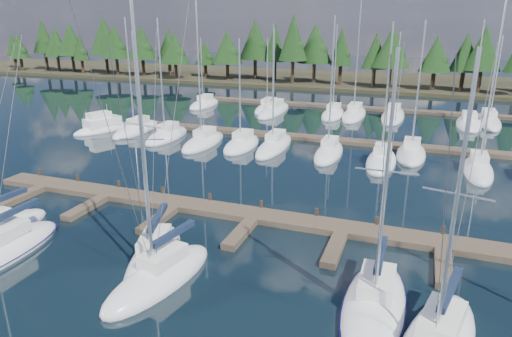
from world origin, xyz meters
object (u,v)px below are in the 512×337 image
at_px(front_sailboat_1, 1,252).
at_px(front_sailboat_2, 160,276).
at_px(motor_yacht_left, 103,127).
at_px(front_sailboat_4, 374,305).
at_px(front_sailboat_3, 154,260).
at_px(main_dock, 253,219).

distance_m(front_sailboat_1, front_sailboat_2, 10.18).
xyz_separation_m(front_sailboat_1, motor_yacht_left, (-14.14, 27.48, 0.16)).
xyz_separation_m(front_sailboat_2, front_sailboat_4, (10.83, 1.36, -0.04)).
distance_m(front_sailboat_3, front_sailboat_4, 12.09).
height_order(front_sailboat_2, front_sailboat_4, front_sailboat_2).
bearing_deg(front_sailboat_3, front_sailboat_4, -0.42).
bearing_deg(main_dock, motor_yacht_left, 145.49).
xyz_separation_m(front_sailboat_3, motor_yacht_left, (-23.03, 25.22, 0.14)).
xyz_separation_m(main_dock, front_sailboat_3, (-3.26, -7.15, 0.09)).
height_order(main_dock, front_sailboat_2, front_sailboat_2).
bearing_deg(main_dock, front_sailboat_1, -142.24).
height_order(front_sailboat_1, front_sailboat_2, front_sailboat_2).
bearing_deg(front_sailboat_3, front_sailboat_1, -165.77).
distance_m(main_dock, front_sailboat_2, 8.84).
bearing_deg(main_dock, front_sailboat_4, -39.36).
bearing_deg(front_sailboat_2, front_sailboat_4, 7.17).
bearing_deg(front_sailboat_2, main_dock, 76.91).
distance_m(front_sailboat_1, front_sailboat_3, 9.17).
height_order(front_sailboat_1, motor_yacht_left, front_sailboat_1).
distance_m(front_sailboat_1, front_sailboat_4, 21.09).
height_order(front_sailboat_1, front_sailboat_3, front_sailboat_3).
relative_size(front_sailboat_4, motor_yacht_left, 1.59).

